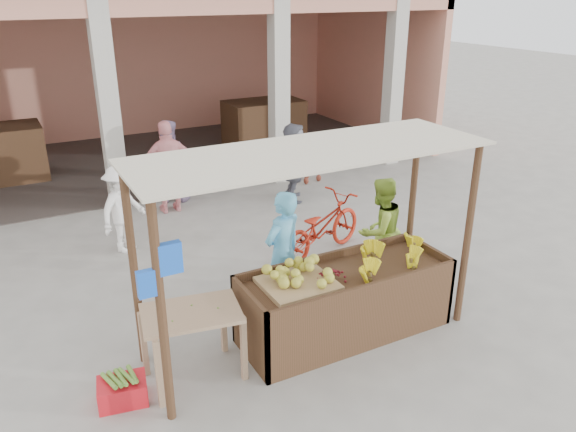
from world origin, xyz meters
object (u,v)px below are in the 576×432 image
red_crate (123,391)px  vendor_green (380,228)px  fruit_stall (345,304)px  vendor_blue (283,249)px  motorcycle (321,226)px  side_table (192,323)px

red_crate → vendor_green: size_ratio=0.30×
fruit_stall → vendor_blue: (-0.43, 0.81, 0.49)m
fruit_stall → motorcycle: 2.18m
motorcycle → fruit_stall: bearing=136.7°
vendor_blue → motorcycle: 1.80m
fruit_stall → red_crate: (-2.72, 0.01, -0.27)m
vendor_green → motorcycle: 1.17m
vendor_blue → motorcycle: bearing=-157.7°
red_crate → vendor_green: vendor_green is taller
vendor_green → vendor_blue: bearing=-5.0°
motorcycle → vendor_green: bearing=176.4°
fruit_stall → vendor_green: size_ratio=1.58×
red_crate → vendor_blue: size_ratio=0.27×
side_table → vendor_blue: vendor_blue is taller
fruit_stall → red_crate: bearing=179.8°
red_crate → motorcycle: bearing=39.3°
vendor_green → red_crate: bearing=4.3°
vendor_blue → vendor_green: bearing=163.5°
red_crate → fruit_stall: bearing=10.1°
fruit_stall → side_table: bearing=178.7°
vendor_blue → vendor_green: size_ratio=1.09×
fruit_stall → red_crate: 2.73m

